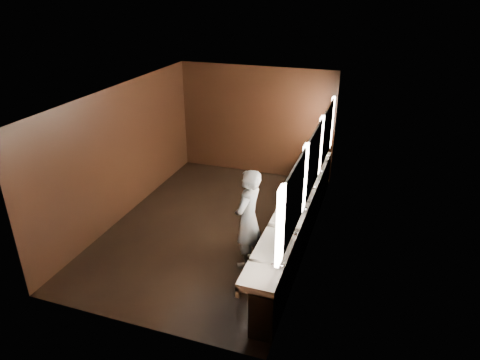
% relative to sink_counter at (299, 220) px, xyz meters
% --- Properties ---
extents(floor, '(6.00, 6.00, 0.00)m').
position_rel_sink_counter_xyz_m(floor, '(-1.79, -0.00, -0.50)').
color(floor, black).
rests_on(floor, ground).
extents(ceiling, '(4.00, 6.00, 0.02)m').
position_rel_sink_counter_xyz_m(ceiling, '(-1.79, -0.00, 2.30)').
color(ceiling, '#2D2D2B').
rests_on(ceiling, wall_back).
extents(wall_back, '(4.00, 0.02, 2.80)m').
position_rel_sink_counter_xyz_m(wall_back, '(-1.79, 3.00, 0.90)').
color(wall_back, black).
rests_on(wall_back, floor).
extents(wall_front, '(4.00, 0.02, 2.80)m').
position_rel_sink_counter_xyz_m(wall_front, '(-1.79, -3.00, 0.90)').
color(wall_front, black).
rests_on(wall_front, floor).
extents(wall_left, '(0.02, 6.00, 2.80)m').
position_rel_sink_counter_xyz_m(wall_left, '(-3.79, -0.00, 0.90)').
color(wall_left, black).
rests_on(wall_left, floor).
extents(wall_right, '(0.02, 6.00, 2.80)m').
position_rel_sink_counter_xyz_m(wall_right, '(0.21, -0.00, 0.90)').
color(wall_right, black).
rests_on(wall_right, floor).
extents(sink_counter, '(0.55, 5.40, 1.01)m').
position_rel_sink_counter_xyz_m(sink_counter, '(0.00, 0.00, 0.00)').
color(sink_counter, black).
rests_on(sink_counter, floor).
extents(mirror_band, '(0.06, 5.03, 1.15)m').
position_rel_sink_counter_xyz_m(mirror_band, '(0.19, -0.00, 1.25)').
color(mirror_band, white).
rests_on(mirror_band, wall_right).
extents(person, '(0.55, 0.74, 1.84)m').
position_rel_sink_counter_xyz_m(person, '(-0.71, -0.98, 0.42)').
color(person, '#90BAD7').
rests_on(person, floor).
extents(trash_bin, '(0.44, 0.44, 0.54)m').
position_rel_sink_counter_xyz_m(trash_bin, '(-0.22, -1.15, -0.23)').
color(trash_bin, black).
rests_on(trash_bin, floor).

